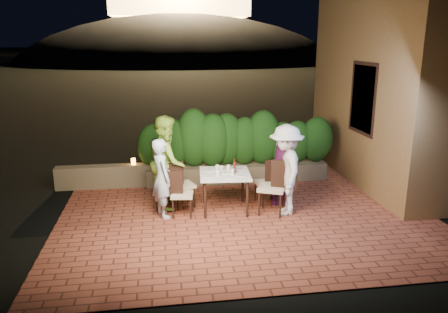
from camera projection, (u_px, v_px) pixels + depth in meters
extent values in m
plane|color=black|center=(249.00, 220.00, 8.09)|extent=(400.00, 400.00, 0.00)
cube|color=brown|center=(244.00, 213.00, 8.58)|extent=(7.00, 6.00, 0.15)
cube|color=olive|center=(388.00, 73.00, 9.87)|extent=(1.60, 5.00, 5.00)
cube|color=black|center=(364.00, 98.00, 9.41)|extent=(0.08, 1.00, 1.40)
cube|color=black|center=(364.00, 98.00, 9.40)|extent=(0.06, 1.15, 1.55)
cube|color=brown|center=(237.00, 173.00, 10.26)|extent=(4.20, 0.55, 0.40)
cube|color=brown|center=(106.00, 176.00, 9.82)|extent=(2.20, 0.30, 0.50)
ellipsoid|color=black|center=(182.00, 89.00, 66.72)|extent=(52.00, 40.00, 22.00)
cylinder|color=white|center=(209.00, 177.00, 8.13)|extent=(0.21, 0.21, 0.01)
cylinder|color=white|center=(209.00, 170.00, 8.53)|extent=(0.23, 0.23, 0.01)
cylinder|color=white|center=(240.00, 175.00, 8.20)|extent=(0.20, 0.20, 0.01)
cylinder|color=white|center=(236.00, 169.00, 8.63)|extent=(0.24, 0.24, 0.01)
cylinder|color=white|center=(226.00, 173.00, 8.37)|extent=(0.23, 0.23, 0.01)
cylinder|color=white|center=(231.00, 177.00, 8.08)|extent=(0.20, 0.20, 0.01)
cylinder|color=silver|center=(218.00, 173.00, 8.19)|extent=(0.07, 0.07, 0.12)
cylinder|color=silver|center=(217.00, 168.00, 8.50)|extent=(0.07, 0.07, 0.12)
cylinder|color=silver|center=(233.00, 172.00, 8.25)|extent=(0.07, 0.07, 0.12)
cylinder|color=silver|center=(228.00, 168.00, 8.50)|extent=(0.07, 0.07, 0.12)
imported|color=white|center=(219.00, 168.00, 8.62)|extent=(0.23, 0.23, 0.05)
imported|color=silver|center=(162.00, 178.00, 8.06)|extent=(0.52, 0.63, 1.50)
imported|color=#8EC13C|center=(167.00, 162.00, 8.56)|extent=(0.70, 0.90, 1.83)
imported|color=silver|center=(286.00, 170.00, 8.17)|extent=(0.77, 1.18, 1.73)
imported|color=#762769|center=(282.00, 166.00, 8.73)|extent=(0.62, 0.99, 1.57)
cylinder|color=orange|center=(133.00, 162.00, 9.82)|extent=(0.10, 0.10, 0.14)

